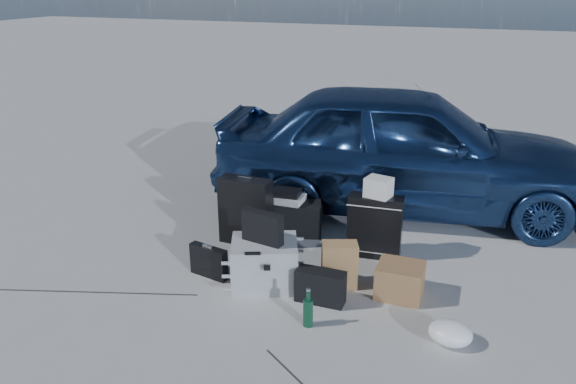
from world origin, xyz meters
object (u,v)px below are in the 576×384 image
object	(u,v)px
suitcase_right	(375,226)
cardboard_box	(400,280)
car	(405,148)
suitcase_left	(246,211)
green_bottle	(308,308)
pelican_case	(265,263)
duffel_bag	(287,218)
briefcase	(209,262)

from	to	relation	value
suitcase_right	cardboard_box	bearing A→B (deg)	-65.19
car	cardboard_box	distance (m)	2.23
suitcase_left	green_bottle	world-z (taller)	suitcase_left
pelican_case	suitcase_left	size ratio (longest dim) A/B	0.82
duffel_bag	suitcase_left	bearing A→B (deg)	-149.97
car	green_bottle	size ratio (longest dim) A/B	13.70
car	duffel_bag	bearing A→B (deg)	129.79
duffel_bag	cardboard_box	size ratio (longest dim) A/B	1.86
cardboard_box	green_bottle	world-z (taller)	green_bottle
car	suitcase_left	distance (m)	2.16
briefcase	duffel_bag	distance (m)	1.22
suitcase_right	cardboard_box	distance (m)	0.81
briefcase	car	bearing A→B (deg)	71.27
car	cardboard_box	bearing A→B (deg)	-179.88
suitcase_right	duffel_bag	xyz separation A→B (m)	(-1.03, 0.18, -0.14)
car	pelican_case	xyz separation A→B (m)	(-0.84, -2.35, -0.55)
duffel_bag	cardboard_box	xyz separation A→B (m)	(1.42, -0.87, -0.04)
car	pelican_case	bearing A→B (deg)	150.42
duffel_bag	pelican_case	bearing A→B (deg)	-98.83
pelican_case	briefcase	distance (m)	0.56
briefcase	green_bottle	distance (m)	1.23
car	cardboard_box	size ratio (longest dim) A/B	11.13
briefcase	pelican_case	bearing A→B (deg)	17.11
briefcase	duffel_bag	bearing A→B (deg)	84.84
pelican_case	green_bottle	xyz separation A→B (m)	(0.60, -0.49, -0.05)
suitcase_right	car	bearing A→B (deg)	84.12
suitcase_left	cardboard_box	xyz separation A→B (m)	(1.75, -0.49, -0.21)
car	cardboard_box	world-z (taller)	car
suitcase_right	cardboard_box	world-z (taller)	suitcase_right
suitcase_left	duffel_bag	bearing A→B (deg)	52.16
pelican_case	suitcase_left	bearing A→B (deg)	103.00
car	pelican_case	size ratio (longest dim) A/B	7.55
suitcase_right	cardboard_box	size ratio (longest dim) A/B	1.61
cardboard_box	car	bearing A→B (deg)	100.05
suitcase_left	green_bottle	size ratio (longest dim) A/B	2.22
pelican_case	cardboard_box	distance (m)	1.24
briefcase	duffel_bag	size ratio (longest dim) A/B	0.53
briefcase	cardboard_box	world-z (taller)	briefcase
suitcase_right	cardboard_box	xyz separation A→B (m)	(0.39, -0.69, -0.17)
car	briefcase	size ratio (longest dim) A/B	11.30
suitcase_left	cardboard_box	size ratio (longest dim) A/B	1.80
suitcase_left	cardboard_box	world-z (taller)	suitcase_left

